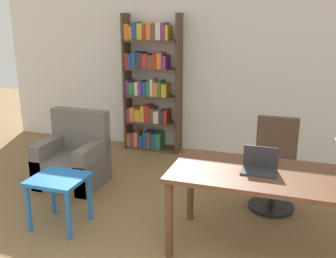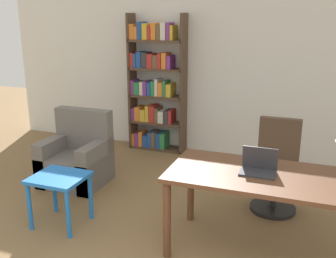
{
  "view_description": "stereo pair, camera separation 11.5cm",
  "coord_description": "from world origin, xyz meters",
  "px_view_note": "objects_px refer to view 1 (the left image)",
  "views": [
    {
      "loc": [
        0.75,
        -1.23,
        2.07
      ],
      "look_at": [
        -0.4,
        2.21,
        1.01
      ],
      "focal_mm": 42.0,
      "sensor_mm": 36.0,
      "label": 1
    },
    {
      "loc": [
        0.86,
        -1.2,
        2.07
      ],
      "look_at": [
        -0.4,
        2.21,
        1.01
      ],
      "focal_mm": 42.0,
      "sensor_mm": 36.0,
      "label": 2
    }
  ],
  "objects_px": {
    "bookshelf": "(149,87)",
    "armchair": "(74,161)",
    "laptop": "(260,166)",
    "side_table_blue": "(59,186)",
    "desk": "(272,184)",
    "office_chair": "(274,169)"
  },
  "relations": [
    {
      "from": "laptop",
      "to": "office_chair",
      "type": "height_order",
      "value": "office_chair"
    },
    {
      "from": "armchair",
      "to": "side_table_blue",
      "type": "bearing_deg",
      "value": -65.84
    },
    {
      "from": "armchair",
      "to": "bookshelf",
      "type": "height_order",
      "value": "bookshelf"
    },
    {
      "from": "side_table_blue",
      "to": "desk",
      "type": "bearing_deg",
      "value": 5.47
    },
    {
      "from": "desk",
      "to": "laptop",
      "type": "bearing_deg",
      "value": 173.29
    },
    {
      "from": "desk",
      "to": "laptop",
      "type": "relative_size",
      "value": 5.85
    },
    {
      "from": "desk",
      "to": "bookshelf",
      "type": "xyz_separation_m",
      "value": [
        -2.03,
        2.33,
        0.33
      ]
    },
    {
      "from": "desk",
      "to": "armchair",
      "type": "relative_size",
      "value": 1.92
    },
    {
      "from": "desk",
      "to": "bookshelf",
      "type": "relative_size",
      "value": 0.84
    },
    {
      "from": "armchair",
      "to": "office_chair",
      "type": "bearing_deg",
      "value": 4.02
    },
    {
      "from": "office_chair",
      "to": "side_table_blue",
      "type": "distance_m",
      "value": 2.3
    },
    {
      "from": "armchair",
      "to": "laptop",
      "type": "bearing_deg",
      "value": -17.85
    },
    {
      "from": "bookshelf",
      "to": "laptop",
      "type": "bearing_deg",
      "value": -50.41
    },
    {
      "from": "side_table_blue",
      "to": "armchair",
      "type": "distance_m",
      "value": 1.06
    },
    {
      "from": "desk",
      "to": "office_chair",
      "type": "relative_size",
      "value": 1.76
    },
    {
      "from": "laptop",
      "to": "side_table_blue",
      "type": "bearing_deg",
      "value": -173.8
    },
    {
      "from": "laptop",
      "to": "armchair",
      "type": "relative_size",
      "value": 0.33
    },
    {
      "from": "laptop",
      "to": "side_table_blue",
      "type": "distance_m",
      "value": 1.96
    },
    {
      "from": "desk",
      "to": "side_table_blue",
      "type": "height_order",
      "value": "desk"
    },
    {
      "from": "bookshelf",
      "to": "armchair",
      "type": "bearing_deg",
      "value": -105.22
    },
    {
      "from": "desk",
      "to": "bookshelf",
      "type": "height_order",
      "value": "bookshelf"
    },
    {
      "from": "laptop",
      "to": "side_table_blue",
      "type": "xyz_separation_m",
      "value": [
        -1.91,
        -0.21,
        -0.38
      ]
    }
  ]
}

